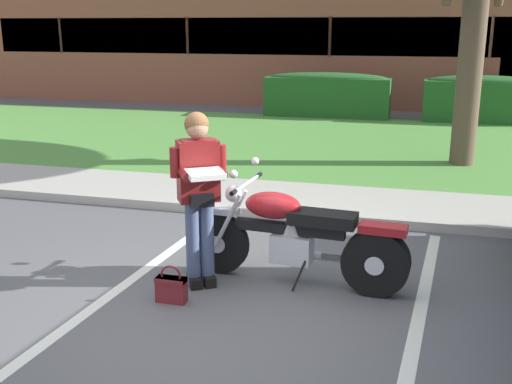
# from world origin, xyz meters

# --- Properties ---
(ground_plane) EXTENTS (140.00, 140.00, 0.00)m
(ground_plane) POSITION_xyz_m (0.00, 0.00, 0.00)
(ground_plane) COLOR #565659
(curb_strip) EXTENTS (60.00, 0.20, 0.12)m
(curb_strip) POSITION_xyz_m (0.00, 2.63, 0.06)
(curb_strip) COLOR #ADA89E
(curb_strip) RESTS_ON ground
(concrete_walk) EXTENTS (60.00, 1.50, 0.08)m
(concrete_walk) POSITION_xyz_m (0.00, 3.48, 0.04)
(concrete_walk) COLOR #ADA89E
(concrete_walk) RESTS_ON ground
(grass_lawn) EXTENTS (60.00, 7.34, 0.06)m
(grass_lawn) POSITION_xyz_m (0.00, 7.90, 0.03)
(grass_lawn) COLOR #518E3D
(grass_lawn) RESTS_ON ground
(stall_stripe_0) EXTENTS (0.47, 4.40, 0.01)m
(stall_stripe_0) POSITION_xyz_m (-1.09, 0.20, 0.00)
(stall_stripe_0) COLOR silver
(stall_stripe_0) RESTS_ON ground
(stall_stripe_1) EXTENTS (0.47, 4.40, 0.01)m
(stall_stripe_1) POSITION_xyz_m (1.72, 0.20, 0.00)
(stall_stripe_1) COLOR silver
(stall_stripe_1) RESTS_ON ground
(motorcycle) EXTENTS (2.24, 0.82, 1.18)m
(motorcycle) POSITION_xyz_m (0.59, 0.60, 0.48)
(motorcycle) COLOR black
(motorcycle) RESTS_ON ground
(rider_person) EXTENTS (0.60, 0.67, 1.70)m
(rider_person) POSITION_xyz_m (-0.36, 0.31, 1.01)
(rider_person) COLOR black
(rider_person) RESTS_ON ground
(handbag) EXTENTS (0.28, 0.13, 0.36)m
(handbag) POSITION_xyz_m (-0.50, -0.11, 0.14)
(handbag) COLOR maroon
(handbag) RESTS_ON ground
(hedge_left) EXTENTS (3.36, 0.90, 1.24)m
(hedge_left) POSITION_xyz_m (-0.82, 11.66, 0.65)
(hedge_left) COLOR #235623
(hedge_left) RESTS_ON ground
(hedge_center_left) EXTENTS (2.89, 0.90, 1.24)m
(hedge_center_left) POSITION_xyz_m (3.15, 11.66, 0.65)
(hedge_center_left) COLOR #235623
(hedge_center_left) RESTS_ON ground
(brick_building) EXTENTS (26.76, 10.26, 4.09)m
(brick_building) POSITION_xyz_m (-1.07, 18.67, 2.05)
(brick_building) COLOR #93513D
(brick_building) RESTS_ON ground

